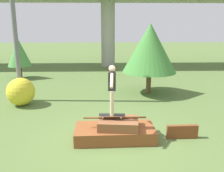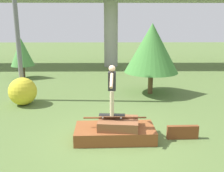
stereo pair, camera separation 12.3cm
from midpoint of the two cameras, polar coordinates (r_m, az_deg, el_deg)
name	(u,v)px [view 2 (the right image)]	position (r m, az deg, el deg)	size (l,w,h in m)	color
ground_plane	(115,139)	(7.88, 1.10, -11.98)	(80.00, 80.00, 0.00)	#567038
scrap_pile	(116,131)	(7.76, 1.28, -10.25)	(2.46, 1.21, 0.72)	brown
scrap_plank_loose	(183,132)	(8.13, 16.26, -10.10)	(0.97, 0.15, 0.42)	brown
skateboard	(112,115)	(7.53, 0.47, -6.65)	(0.79, 0.25, 0.09)	black
skater	(112,87)	(7.26, 0.49, -0.21)	(0.23, 1.16, 1.50)	#C6B78E
highway_overpass	(111,3)	(20.53, -0.07, 18.54)	(44.00, 4.09, 5.77)	#A8A59E
utility_pole	(15,6)	(11.86, -21.02, 16.69)	(1.30, 0.20, 8.11)	slate
tree_behind_left	(22,52)	(16.98, -19.71, 7.28)	(1.48, 1.48, 2.57)	#4C3823
tree_behind_right	(152,48)	(12.45, 9.36, 8.52)	(2.66, 2.66, 3.49)	brown
bush_yellow_flowering	(23,91)	(11.47, -19.44, -1.16)	(1.21, 1.21, 1.21)	gold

